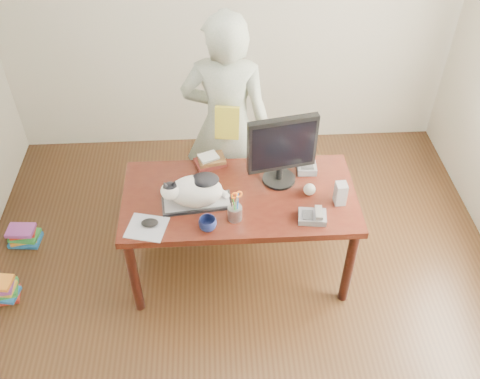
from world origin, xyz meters
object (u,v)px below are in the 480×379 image
(speaker, at_px, (340,193))
(baseball, at_px, (310,189))
(coffee_mug, at_px, (208,224))
(book_stack, at_px, (210,160))
(phone, at_px, (313,216))
(desk, at_px, (239,203))
(keyboard, at_px, (197,203))
(book_pile_b, at_px, (24,235))
(mouse, at_px, (150,223))
(book_pile_a, at_px, (1,290))
(person, at_px, (227,126))
(cat, at_px, (194,190))
(calculator, at_px, (306,166))
(pen_cup, at_px, (235,211))
(monitor, at_px, (282,148))

(speaker, bearing_deg, baseball, 151.26)
(coffee_mug, height_order, book_stack, coffee_mug)
(coffee_mug, height_order, phone, coffee_mug)
(desk, xyz_separation_m, keyboard, (-0.29, -0.15, 0.16))
(book_pile_b, bearing_deg, mouse, -28.02)
(coffee_mug, height_order, speaker, speaker)
(book_pile_a, bearing_deg, book_pile_b, 86.87)
(book_stack, bearing_deg, desk, -71.08)
(book_stack, bearing_deg, coffee_mug, -109.38)
(speaker, distance_m, book_pile_b, 2.55)
(keyboard, distance_m, book_stack, 0.43)
(book_stack, xyz_separation_m, person, (0.13, 0.26, 0.12))
(coffee_mug, relative_size, speaker, 0.71)
(cat, height_order, baseball, cat)
(book_stack, distance_m, book_pile_a, 1.79)
(desk, bearing_deg, book_pile_a, -170.97)
(mouse, xyz_separation_m, book_stack, (0.40, 0.60, 0.01))
(baseball, bearing_deg, keyboard, -175.43)
(calculator, height_order, book_pile_b, calculator)
(mouse, distance_m, baseball, 1.09)
(pen_cup, xyz_separation_m, calculator, (0.54, 0.48, -0.04))
(pen_cup, distance_m, baseball, 0.56)
(person, bearing_deg, pen_cup, 99.73)
(monitor, distance_m, calculator, 0.37)
(mouse, relative_size, baseball, 1.52)
(cat, xyz_separation_m, person, (0.24, 0.68, 0.02))
(phone, bearing_deg, book_pile_b, 171.85)
(coffee_mug, relative_size, baseball, 1.39)
(book_pile_b, bearing_deg, book_pile_a, -93.13)
(monitor, distance_m, book_stack, 0.59)
(monitor, xyz_separation_m, book_stack, (-0.48, 0.22, -0.27))
(keyboard, distance_m, cat, 0.12)
(monitor, xyz_separation_m, phone, (0.17, -0.38, -0.27))
(coffee_mug, bearing_deg, person, 80.22)
(mouse, relative_size, phone, 0.64)
(baseball, bearing_deg, coffee_mug, -157.30)
(desk, bearing_deg, mouse, -150.88)
(pen_cup, bearing_deg, monitor, 46.02)
(coffee_mug, xyz_separation_m, person, (0.16, 0.90, 0.11))
(mouse, bearing_deg, book_pile_b, 165.78)
(pen_cup, bearing_deg, keyboard, 149.40)
(phone, bearing_deg, monitor, 121.91)
(monitor, height_order, book_pile_b, monitor)
(phone, xyz_separation_m, book_pile_b, (-2.18, 0.60, -0.71))
(cat, relative_size, book_pile_a, 1.68)
(pen_cup, height_order, book_pile_a, pen_cup)
(mouse, relative_size, calculator, 0.67)
(monitor, bearing_deg, book_pile_a, 178.11)
(baseball, bearing_deg, calculator, 86.01)
(person, height_order, book_pile_b, person)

